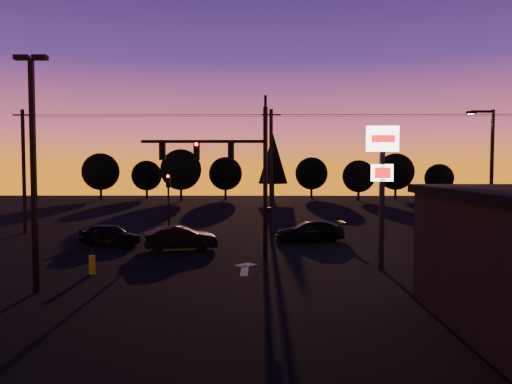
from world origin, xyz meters
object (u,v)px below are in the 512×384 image
at_px(pylon_sign, 382,166).
at_px(car_left, 110,235).
at_px(secondary_signal, 168,196).
at_px(car_mid, 181,238).
at_px(car_right, 310,231).
at_px(traffic_signal_mast, 235,166).
at_px(parking_lot_light, 33,157).
at_px(streetlight, 490,175).
at_px(suv_parked, 466,275).
at_px(bollard, 92,265).

bearing_deg(pylon_sign, car_left, 155.23).
bearing_deg(pylon_sign, secondary_signal, 140.23).
relative_size(car_mid, car_right, 0.93).
relative_size(traffic_signal_mast, car_left, 2.18).
distance_m(parking_lot_light, car_left, 12.37).
bearing_deg(streetlight, car_right, 152.74).
height_order(traffic_signal_mast, streetlight, traffic_signal_mast).
relative_size(secondary_signal, car_left, 1.10).
height_order(secondary_signal, pylon_sign, pylon_sign).
bearing_deg(pylon_sign, car_right, 105.93).
bearing_deg(traffic_signal_mast, suv_parked, -37.34).
bearing_deg(car_mid, car_left, 59.55).
bearing_deg(bollard, traffic_signal_mast, 30.45).
distance_m(secondary_signal, car_mid, 5.32).
bearing_deg(car_left, streetlight, -76.08).
xyz_separation_m(parking_lot_light, car_mid, (4.07, 9.88, -4.57)).
xyz_separation_m(car_mid, car_right, (7.90, 3.48, -0.04)).
distance_m(parking_lot_light, car_mid, 11.63).
distance_m(pylon_sign, streetlight, 8.00).
distance_m(car_left, suv_parked, 20.78).
xyz_separation_m(car_left, suv_parked, (17.28, -11.55, 0.07)).
distance_m(car_left, car_right, 12.72).
bearing_deg(parking_lot_light, car_left, 93.04).
bearing_deg(secondary_signal, car_left, -135.89).
bearing_deg(streetlight, suv_parked, -118.92).
relative_size(secondary_signal, car_mid, 1.03).
bearing_deg(streetlight, pylon_sign, -149.92).
height_order(parking_lot_light, bollard, parking_lot_light).
bearing_deg(streetlight, secondary_signal, 162.44).
distance_m(streetlight, car_right, 11.27).
xyz_separation_m(pylon_sign, car_left, (-15.11, 6.97, -4.24)).
bearing_deg(car_mid, streetlight, -106.28).
bearing_deg(car_left, car_mid, -87.13).
xyz_separation_m(traffic_signal_mast, car_left, (-8.01, 4.48, -4.26)).
height_order(traffic_signal_mast, pylon_sign, traffic_signal_mast).
xyz_separation_m(secondary_signal, streetlight, (18.91, -5.99, 1.56)).
height_order(pylon_sign, suv_parked, pylon_sign).
relative_size(streetlight, bollard, 9.35).
distance_m(parking_lot_light, streetlight, 23.05).
bearing_deg(suv_parked, car_mid, 154.06).
bearing_deg(secondary_signal, bollard, -97.21).
distance_m(car_left, car_mid, 4.95).
height_order(streetlight, car_mid, streetlight).
relative_size(car_left, car_mid, 0.93).
relative_size(secondary_signal, bollard, 5.09).
distance_m(pylon_sign, car_left, 17.17).
distance_m(pylon_sign, car_right, 10.15).
bearing_deg(traffic_signal_mast, parking_lot_light, -136.63).
bearing_deg(parking_lot_light, car_right, 48.15).
distance_m(pylon_sign, car_mid, 12.47).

